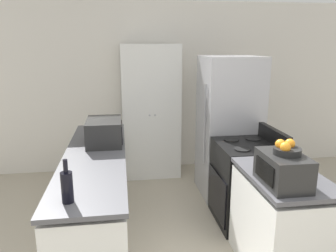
% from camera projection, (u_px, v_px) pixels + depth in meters
% --- Properties ---
extents(wall_back, '(7.00, 0.06, 2.60)m').
position_uv_depth(wall_back, '(154.00, 88.00, 5.14)').
color(wall_back, silver).
rests_on(wall_back, ground_plane).
extents(counter_left, '(0.60, 2.46, 0.91)m').
position_uv_depth(counter_left, '(97.00, 198.00, 3.34)').
color(counter_left, silver).
rests_on(counter_left, ground_plane).
extents(counter_right, '(0.60, 0.94, 0.91)m').
position_uv_depth(counter_right, '(280.00, 225.00, 2.84)').
color(counter_right, silver).
rests_on(counter_right, ground_plane).
extents(pantry_cabinet, '(0.85, 0.55, 1.97)m').
position_uv_depth(pantry_cabinet, '(151.00, 111.00, 4.90)').
color(pantry_cabinet, silver).
rests_on(pantry_cabinet, ground_plane).
extents(stove, '(0.66, 0.72, 1.07)m').
position_uv_depth(stove, '(246.00, 182.00, 3.65)').
color(stove, black).
rests_on(stove, ground_plane).
extents(refrigerator, '(0.74, 0.73, 1.82)m').
position_uv_depth(refrigerator, '(228.00, 127.00, 4.28)').
color(refrigerator, '#A3A3A8').
rests_on(refrigerator, ground_plane).
extents(microwave, '(0.38, 0.53, 0.27)m').
position_uv_depth(microwave, '(104.00, 132.00, 3.54)').
color(microwave, black).
rests_on(microwave, counter_left).
extents(wine_bottle, '(0.08, 0.08, 0.31)m').
position_uv_depth(wine_bottle, '(67.00, 186.00, 2.22)').
color(wine_bottle, black).
rests_on(wine_bottle, counter_left).
extents(toaster_oven, '(0.30, 0.44, 0.25)m').
position_uv_depth(toaster_oven, '(283.00, 170.00, 2.49)').
color(toaster_oven, black).
rests_on(toaster_oven, counter_right).
extents(fruit_bowl, '(0.21, 0.21, 0.11)m').
position_uv_depth(fruit_bowl, '(286.00, 149.00, 2.45)').
color(fruit_bowl, black).
rests_on(fruit_bowl, toaster_oven).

